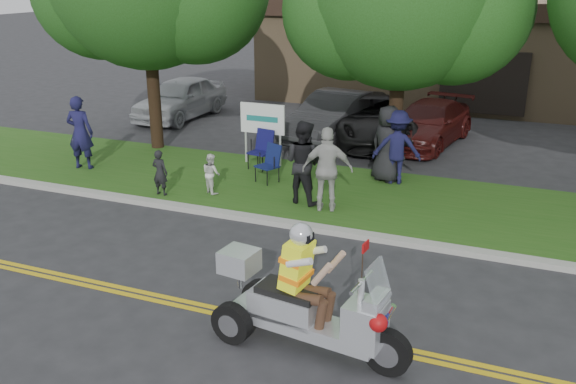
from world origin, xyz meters
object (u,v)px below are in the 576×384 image
at_px(lawn_chair_a, 270,161).
at_px(spectator_adult_left, 80,133).
at_px(trike_scooter, 303,306).
at_px(lawn_chair_b, 262,147).
at_px(spectator_adult_mid, 303,162).
at_px(spectator_adult_right, 328,170).
at_px(parked_car_left, 335,116).
at_px(parked_car_mid, 369,118).
at_px(parked_car_right, 428,124).
at_px(parked_car_far_left, 180,98).

distance_m(lawn_chair_a, spectator_adult_left, 5.11).
distance_m(trike_scooter, spectator_adult_left, 9.82).
height_order(lawn_chair_b, spectator_adult_mid, spectator_adult_mid).
height_order(spectator_adult_right, parked_car_left, spectator_adult_right).
xyz_separation_m(trike_scooter, lawn_chair_b, (-3.80, 7.19, 0.02)).
relative_size(trike_scooter, lawn_chair_b, 2.84).
relative_size(lawn_chair_a, spectator_adult_left, 0.48).
bearing_deg(spectator_adult_right, parked_car_mid, -98.49).
height_order(spectator_adult_left, spectator_adult_mid, spectator_adult_left).
bearing_deg(parked_car_left, parked_car_right, 20.76).
bearing_deg(parked_car_far_left, spectator_adult_left, -80.38).
xyz_separation_m(trike_scooter, spectator_adult_left, (-8.19, 5.40, 0.41)).
height_order(parked_car_left, parked_car_mid, parked_car_left).
bearing_deg(parked_car_mid, spectator_adult_mid, -112.27).
xyz_separation_m(spectator_adult_left, parked_car_left, (5.16, 5.64, -0.33)).
xyz_separation_m(parked_car_far_left, parked_car_left, (6.08, -0.82, 0.00)).
xyz_separation_m(lawn_chair_a, spectator_adult_mid, (1.25, -1.06, 0.41)).
bearing_deg(lawn_chair_a, spectator_adult_mid, -16.38).
bearing_deg(lawn_chair_a, spectator_adult_left, -146.57).
xyz_separation_m(lawn_chair_a, spectator_adult_left, (-5.02, -0.83, 0.44)).
bearing_deg(parked_car_far_left, trike_scooter, -50.93).
bearing_deg(trike_scooter, spectator_adult_mid, 118.09).
distance_m(spectator_adult_left, parked_car_mid, 8.54).
relative_size(lawn_chair_a, parked_car_left, 0.21).
height_order(spectator_adult_left, parked_car_left, spectator_adult_left).
bearing_deg(parked_car_far_left, lawn_chair_b, -39.83).
bearing_deg(trike_scooter, parked_car_far_left, 135.23).
xyz_separation_m(lawn_chair_a, spectator_adult_right, (1.91, -1.34, 0.40)).
distance_m(spectator_adult_left, spectator_adult_right, 6.95).
bearing_deg(spectator_adult_mid, parked_car_left, -67.24).
bearing_deg(spectator_adult_mid, spectator_adult_left, 9.97).
bearing_deg(lawn_chair_a, parked_car_right, 85.09).
bearing_deg(parked_car_left, spectator_adult_mid, -69.15).
relative_size(trike_scooter, parked_car_mid, 0.56).
height_order(spectator_adult_right, parked_car_mid, spectator_adult_right).
xyz_separation_m(trike_scooter, parked_car_mid, (-2.01, 11.29, 0.05)).
height_order(spectator_adult_mid, parked_car_right, spectator_adult_mid).
distance_m(spectator_adult_right, parked_car_far_left, 10.50).
height_order(lawn_chair_a, parked_car_mid, parked_car_mid).
height_order(trike_scooter, parked_car_far_left, trike_scooter).
bearing_deg(lawn_chair_b, spectator_adult_mid, -35.36).
xyz_separation_m(trike_scooter, spectator_adult_mid, (-1.92, 5.17, 0.38)).
bearing_deg(lawn_chair_a, parked_car_mid, 101.06).
relative_size(lawn_chair_b, parked_car_far_left, 0.23).
height_order(spectator_adult_left, parked_car_far_left, spectator_adult_left).
relative_size(trike_scooter, spectator_adult_right, 1.56).
relative_size(trike_scooter, spectator_adult_mid, 1.54).
xyz_separation_m(spectator_adult_left, parked_car_far_left, (-0.92, 6.46, -0.33)).
bearing_deg(parked_car_right, spectator_adult_right, -88.18).
xyz_separation_m(spectator_adult_mid, parked_car_mid, (-0.09, 6.12, -0.33)).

